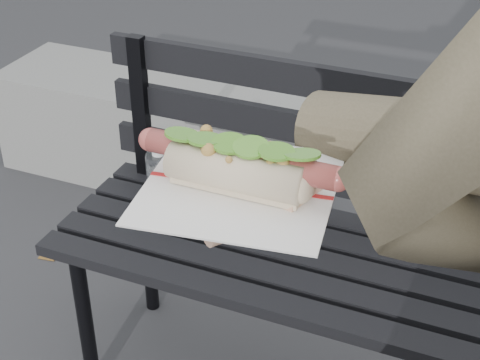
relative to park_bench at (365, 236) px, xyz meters
The scene contains 3 objects.
park_bench is the anchor object (origin of this frame).
concrete_block 1.35m from the park_bench, 141.62° to the left, with size 1.20×0.40×0.40m, color slate.
held_hotdog 1.04m from the park_bench, 73.42° to the right, with size 0.64×0.30×0.20m.
Camera 1 is at (0.22, -0.58, 1.55)m, focal length 55.00 mm.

